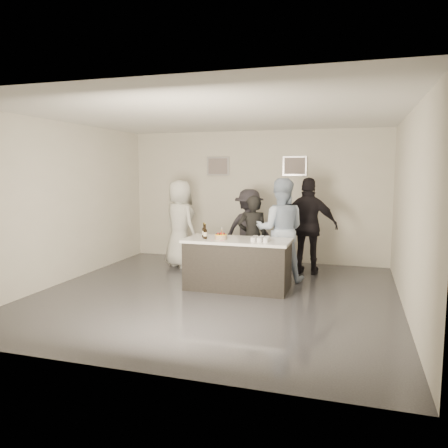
% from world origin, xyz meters
% --- Properties ---
extents(floor, '(6.00, 6.00, 0.00)m').
position_xyz_m(floor, '(0.00, 0.00, 0.00)').
color(floor, '#3D3D42').
rests_on(floor, ground).
extents(ceiling, '(6.00, 6.00, 0.00)m').
position_xyz_m(ceiling, '(0.00, 0.00, 3.00)').
color(ceiling, white).
extents(wall_back, '(6.00, 0.04, 3.00)m').
position_xyz_m(wall_back, '(0.00, 3.00, 1.50)').
color(wall_back, silver).
rests_on(wall_back, ground).
extents(wall_front, '(6.00, 0.04, 3.00)m').
position_xyz_m(wall_front, '(0.00, -3.00, 1.50)').
color(wall_front, silver).
rests_on(wall_front, ground).
extents(wall_left, '(0.04, 6.00, 3.00)m').
position_xyz_m(wall_left, '(-3.00, 0.00, 1.50)').
color(wall_left, silver).
rests_on(wall_left, ground).
extents(wall_right, '(0.04, 6.00, 3.00)m').
position_xyz_m(wall_right, '(3.00, 0.00, 1.50)').
color(wall_right, silver).
rests_on(wall_right, ground).
extents(picture_left, '(0.54, 0.04, 0.44)m').
position_xyz_m(picture_left, '(-0.90, 2.97, 2.20)').
color(picture_left, '#B2B2B7').
rests_on(picture_left, wall_back).
extents(picture_right, '(0.54, 0.04, 0.44)m').
position_xyz_m(picture_right, '(0.90, 2.97, 2.20)').
color(picture_right, '#B2B2B7').
rests_on(picture_right, wall_back).
extents(bar_counter, '(1.86, 0.86, 0.90)m').
position_xyz_m(bar_counter, '(0.27, 0.43, 0.45)').
color(bar_counter, white).
rests_on(bar_counter, ground).
extents(cake, '(0.21, 0.21, 0.08)m').
position_xyz_m(cake, '(-0.01, 0.35, 0.94)').
color(cake, yellow).
rests_on(cake, bar_counter).
extents(beer_bottle_a, '(0.07, 0.07, 0.26)m').
position_xyz_m(beer_bottle_a, '(-0.36, 0.45, 1.03)').
color(beer_bottle_a, black).
rests_on(beer_bottle_a, bar_counter).
extents(beer_bottle_b, '(0.07, 0.07, 0.26)m').
position_xyz_m(beer_bottle_b, '(-0.28, 0.29, 1.03)').
color(beer_bottle_b, black).
rests_on(beer_bottle_b, bar_counter).
extents(tumbler_cluster, '(0.30, 0.30, 0.08)m').
position_xyz_m(tumbler_cluster, '(0.71, 0.32, 0.94)').
color(tumbler_cluster, '#C26512').
rests_on(tumbler_cluster, bar_counter).
extents(candles, '(0.24, 0.08, 0.01)m').
position_xyz_m(candles, '(0.00, 0.17, 0.90)').
color(candles, pink).
rests_on(candles, bar_counter).
extents(person_main_black, '(0.69, 0.58, 1.62)m').
position_xyz_m(person_main_black, '(0.33, 1.32, 0.81)').
color(person_main_black, black).
rests_on(person_main_black, ground).
extents(person_main_blue, '(1.05, 0.87, 1.96)m').
position_xyz_m(person_main_blue, '(0.88, 1.29, 0.98)').
color(person_main_blue, '#AAC0DF').
rests_on(person_main_blue, ground).
extents(person_guest_left, '(1.10, 1.01, 1.89)m').
position_xyz_m(person_guest_left, '(-1.41, 1.85, 0.95)').
color(person_guest_left, silver).
rests_on(person_guest_left, ground).
extents(person_guest_right, '(1.16, 0.50, 1.96)m').
position_xyz_m(person_guest_right, '(1.34, 1.98, 0.98)').
color(person_guest_right, black).
rests_on(person_guest_right, ground).
extents(person_guest_back, '(1.22, 0.86, 1.71)m').
position_xyz_m(person_guest_back, '(0.08, 2.07, 0.85)').
color(person_guest_back, '#232128').
rests_on(person_guest_back, ground).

